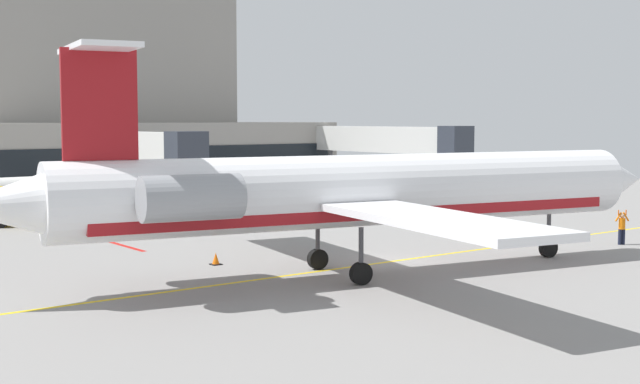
% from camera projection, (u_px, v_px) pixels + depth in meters
% --- Properties ---
extents(ground, '(120.00, 120.00, 0.11)m').
position_uv_depth(ground, '(395.00, 263.00, 39.21)').
color(ground, gray).
extents(terminal_building, '(60.85, 11.84, 18.56)m').
position_uv_depth(terminal_building, '(54.00, 121.00, 75.90)').
color(terminal_building, gray).
rests_on(terminal_building, ground).
extents(jet_bridge_west, '(2.40, 18.17, 5.78)m').
position_uv_depth(jet_bridge_west, '(140.00, 148.00, 63.73)').
color(jet_bridge_west, silver).
rests_on(jet_bridge_west, ground).
extents(jet_bridge_east, '(2.40, 19.68, 6.04)m').
position_uv_depth(jet_bridge_east, '(391.00, 140.00, 77.98)').
color(jet_bridge_east, silver).
rests_on(jet_bridge_east, ground).
extents(regional_jet, '(32.36, 25.33, 9.24)m').
position_uv_depth(regional_jet, '(355.00, 192.00, 35.67)').
color(regional_jet, white).
rests_on(regional_jet, ground).
extents(baggage_tug, '(2.22, 3.12, 1.76)m').
position_uv_depth(baggage_tug, '(259.00, 190.00, 69.93)').
color(baggage_tug, '#1E4CB2').
rests_on(baggage_tug, ground).
extents(pushback_tractor, '(3.77, 3.11, 2.44)m').
position_uv_depth(pushback_tractor, '(18.00, 209.00, 52.33)').
color(pushback_tractor, '#E5B20C').
rests_on(pushback_tractor, ground).
extents(belt_loader, '(3.71, 2.28, 2.16)m').
position_uv_depth(belt_loader, '(396.00, 191.00, 67.01)').
color(belt_loader, '#1E4CB2').
rests_on(belt_loader, ground).
extents(fuel_tank, '(6.29, 2.13, 2.44)m').
position_uv_depth(fuel_tank, '(19.00, 192.00, 61.32)').
color(fuel_tank, white).
rests_on(fuel_tank, ground).
extents(marshaller, '(0.79, 0.42, 1.84)m').
position_uv_depth(marshaller, '(622.00, 227.00, 44.66)').
color(marshaller, '#191E33').
rests_on(marshaller, ground).
extents(safety_cone_alpha, '(0.47, 0.47, 0.55)m').
position_uv_depth(safety_cone_alpha, '(472.00, 234.00, 47.23)').
color(safety_cone_alpha, orange).
rests_on(safety_cone_alpha, ground).
extents(safety_cone_bravo, '(0.47, 0.47, 0.55)m').
position_uv_depth(safety_cone_bravo, '(216.00, 259.00, 38.52)').
color(safety_cone_bravo, orange).
rests_on(safety_cone_bravo, ground).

